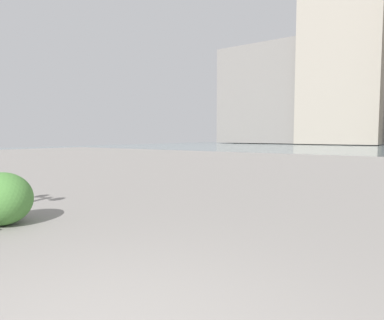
% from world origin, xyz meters
% --- Properties ---
extents(building_slab, '(13.81, 13.72, 36.85)m').
position_xyz_m(building_slab, '(11.79, -66.90, 17.39)').
color(building_slab, '#9E9384').
rests_on(building_slab, ground).
extents(building_annex, '(17.58, 13.92, 20.18)m').
position_xyz_m(building_annex, '(27.60, -68.51, 10.09)').
color(building_annex, gray).
rests_on(building_annex, ground).
extents(shrub_low, '(1.05, 0.95, 0.89)m').
position_xyz_m(shrub_low, '(4.09, -1.45, 0.45)').
color(shrub_low, '#477F38').
rests_on(shrub_low, ground).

